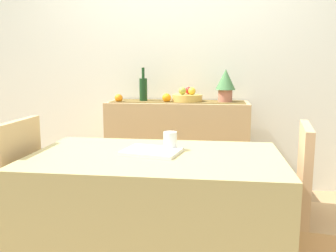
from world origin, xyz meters
TOP-DOWN VIEW (x-y plane):
  - ground_plane at (0.00, 0.00)m, footprint 6.40×6.40m
  - room_wall_rear at (0.00, 1.18)m, footprint 6.40×0.06m
  - sideboard_console at (0.06, 0.92)m, footprint 1.27×0.42m
  - table_runner at (0.06, 0.92)m, footprint 1.20×0.32m
  - fruit_bowl at (0.14, 0.92)m, footprint 0.27×0.27m
  - apple_front at (0.10, 0.91)m, footprint 0.07×0.07m
  - apple_center at (0.15, 0.99)m, footprint 0.07×0.07m
  - apple_left at (0.18, 0.90)m, footprint 0.07×0.07m
  - wine_bottle at (-0.26, 0.92)m, footprint 0.07×0.07m
  - potted_plant at (0.48, 0.92)m, footprint 0.18×0.18m
  - orange_loose_far at (-0.04, 0.86)m, footprint 0.08×0.08m
  - orange_loose_near_bowl at (-0.47, 0.82)m, footprint 0.07×0.07m
  - dining_table at (0.10, -0.59)m, footprint 1.26×0.76m
  - open_book at (0.08, -0.56)m, footprint 0.32×0.26m
  - coffee_cup at (0.16, -0.48)m, footprint 0.07×0.07m

SIDE VIEW (x-z plane):
  - ground_plane at x=0.00m, z-range -0.02..0.00m
  - dining_table at x=0.10m, z-range 0.00..0.74m
  - sideboard_console at x=0.06m, z-range 0.00..0.86m
  - open_book at x=0.08m, z-range 0.74..0.76m
  - coffee_cup at x=0.16m, z-range 0.74..0.84m
  - table_runner at x=0.06m, z-range 0.86..0.87m
  - orange_loose_near_bowl at x=-0.47m, z-range 0.86..0.93m
  - fruit_bowl at x=0.14m, z-range 0.87..0.93m
  - orange_loose_far at x=-0.04m, z-range 0.86..0.94m
  - apple_center at x=0.15m, z-range 0.93..0.99m
  - apple_left at x=0.18m, z-range 0.93..1.00m
  - apple_front at x=0.10m, z-range 0.93..1.00m
  - wine_bottle at x=-0.26m, z-range 0.82..1.13m
  - potted_plant at x=0.48m, z-range 0.88..1.18m
  - room_wall_rear at x=0.00m, z-range 0.00..2.70m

